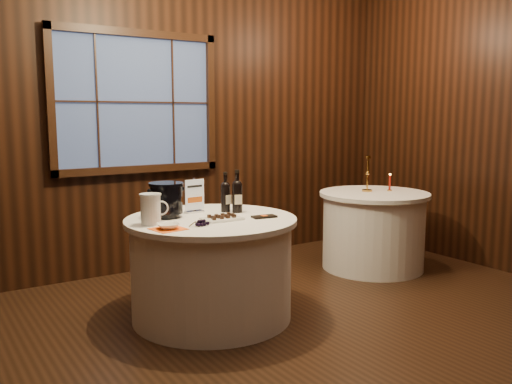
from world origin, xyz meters
TOP-DOWN VIEW (x-y plane):
  - ground at (0.00, 0.00)m, footprint 6.00×6.00m
  - back_wall at (0.00, 2.48)m, footprint 6.00×0.10m
  - main_table at (0.00, 1.00)m, footprint 1.28×1.28m
  - side_table at (2.00, 1.30)m, footprint 1.08×1.08m
  - sign_stand at (-0.00, 1.27)m, footprint 0.17×0.09m
  - port_bottle_left at (0.22, 1.16)m, footprint 0.08×0.08m
  - port_bottle_right at (0.28, 1.09)m, footprint 0.08×0.09m
  - ice_bucket at (-0.27, 1.20)m, footprint 0.26×0.26m
  - chocolate_plate at (0.03, 0.88)m, footprint 0.28×0.19m
  - chocolate_box at (0.34, 0.79)m, footprint 0.19×0.11m
  - grape_bunch at (-0.19, 0.77)m, footprint 0.17×0.06m
  - glass_pitcher at (-0.47, 1.01)m, footprint 0.20×0.15m
  - orange_napkin at (-0.44, 0.80)m, footprint 0.23×0.23m
  - cracker_bowl at (-0.44, 0.80)m, footprint 0.17×0.17m
  - brass_candlestick at (1.98, 1.38)m, footprint 0.10×0.10m
  - red_candle at (2.19, 1.28)m, footprint 0.05×0.05m

SIDE VIEW (x-z plane):
  - ground at x=0.00m, z-range 0.00..0.00m
  - main_table at x=0.00m, z-range 0.00..0.77m
  - side_table at x=2.00m, z-range 0.00..0.77m
  - orange_napkin at x=-0.44m, z-range 0.77..0.77m
  - chocolate_box at x=0.34m, z-range 0.77..0.79m
  - chocolate_plate at x=0.03m, z-range 0.77..0.81m
  - grape_bunch at x=-0.19m, z-range 0.77..0.81m
  - cracker_bowl at x=-0.44m, z-range 0.77..0.81m
  - red_candle at x=2.19m, z-range 0.75..0.93m
  - sign_stand at x=0.00m, z-range 0.73..1.00m
  - glass_pitcher at x=-0.47m, z-range 0.77..0.99m
  - brass_candlestick at x=1.98m, z-range 0.72..1.08m
  - port_bottle_left at x=0.22m, z-range 0.75..1.06m
  - ice_bucket at x=-0.27m, z-range 0.78..1.04m
  - port_bottle_right at x=0.28m, z-range 0.75..1.08m
  - back_wall at x=0.00m, z-range 0.04..3.04m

